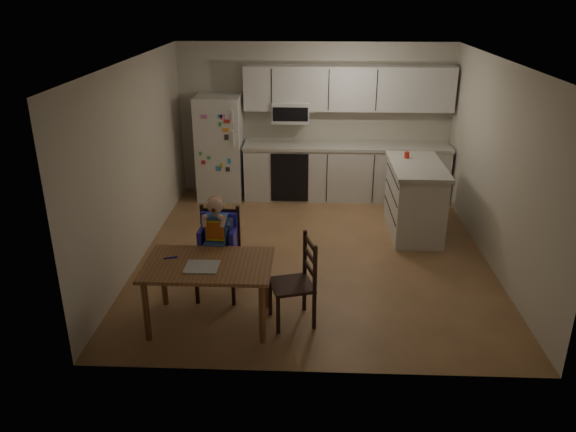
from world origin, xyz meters
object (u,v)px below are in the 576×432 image
(chair_booster, at_px, (218,235))
(chair_side, at_px, (301,275))
(refrigerator, at_px, (220,148))
(red_cup, at_px, (407,155))
(kitchen_island, at_px, (415,198))
(dining_table, at_px, (209,271))

(chair_booster, xyz_separation_m, chair_side, (0.94, -0.54, -0.19))
(refrigerator, distance_m, red_cup, 3.07)
(kitchen_island, xyz_separation_m, dining_table, (-2.51, -2.49, 0.09))
(dining_table, bearing_deg, chair_booster, 89.74)
(refrigerator, relative_size, red_cup, 18.36)
(dining_table, bearing_deg, red_cup, 49.32)
(red_cup, bearing_deg, refrigerator, 159.75)
(dining_table, bearing_deg, chair_side, 4.66)
(refrigerator, bearing_deg, chair_booster, -81.67)
(refrigerator, height_order, dining_table, refrigerator)
(red_cup, height_order, chair_booster, chair_booster)
(kitchen_island, xyz_separation_m, red_cup, (-0.11, 0.30, 0.55))
(red_cup, distance_m, chair_side, 3.13)
(kitchen_island, height_order, chair_side, kitchen_island)
(chair_side, bearing_deg, dining_table, -101.64)
(dining_table, height_order, chair_side, chair_side)
(refrigerator, relative_size, chair_booster, 1.41)
(refrigerator, bearing_deg, red_cup, -20.25)
(refrigerator, height_order, red_cup, refrigerator)
(kitchen_island, relative_size, chair_side, 1.45)
(kitchen_island, relative_size, chair_booster, 1.14)
(kitchen_island, bearing_deg, chair_side, -122.98)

